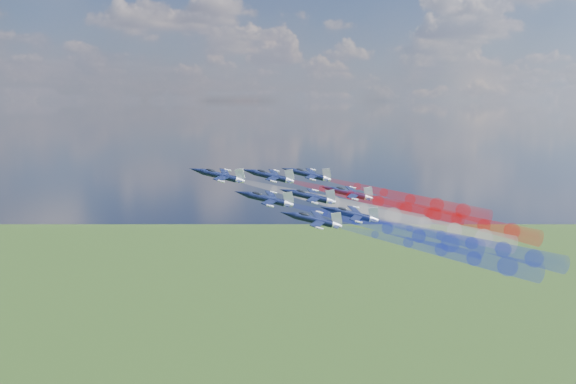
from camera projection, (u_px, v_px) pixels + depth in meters
jet_lead at (220, 176)px, 146.61m from camera, size 17.70×16.92×8.10m
trail_lead at (334, 203)px, 147.07m from camera, size 38.28×27.37×14.90m
jet_inner_left at (267, 199)px, 137.89m from camera, size 17.70×16.92×8.10m
trail_inner_left at (388, 228)px, 138.35m from camera, size 38.28×27.37×14.90m
jet_inner_right at (270, 176)px, 154.83m from camera, size 17.70×16.92×8.10m
trail_inner_right at (378, 202)px, 155.29m from camera, size 38.28×27.37×14.90m
jet_outer_left at (314, 220)px, 130.68m from camera, size 17.70×16.92×8.10m
trail_outer_left at (441, 250)px, 131.14m from camera, size 38.28×27.37×14.90m
jet_center_third at (310, 197)px, 145.11m from camera, size 17.70×16.92×8.10m
trail_center_third at (425, 224)px, 145.57m from camera, size 38.28×27.37×14.90m
jet_outer_right at (308, 175)px, 163.58m from camera, size 17.70×16.92×8.10m
trail_outer_right at (410, 199)px, 164.04m from camera, size 38.28×27.37×14.90m
jet_rear_left at (352, 214)px, 138.71m from camera, size 17.70×16.92×8.10m
trail_rear_left at (472, 243)px, 139.17m from camera, size 38.28×27.37×14.90m
jet_rear_right at (349, 193)px, 155.15m from camera, size 17.70×16.92×8.10m
trail_rear_right at (456, 219)px, 155.61m from camera, size 38.28×27.37×14.90m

